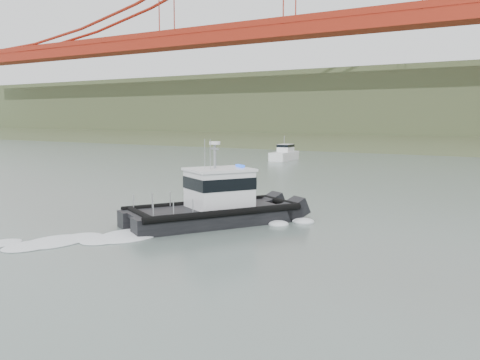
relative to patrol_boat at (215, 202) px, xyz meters
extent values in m
plane|color=slate|center=(-0.50, -7.73, -1.21)|extent=(400.00, 400.00, 0.00)
cube|color=#384527|center=(-0.50, 84.27, -1.21)|extent=(500.00, 44.72, 16.25)
cube|color=maroon|center=(-0.50, 67.27, 20.79)|extent=(260.00, 6.00, 2.20)
cube|color=black|center=(-1.15, 0.46, -0.83)|extent=(5.82, 9.33, 1.09)
cube|color=black|center=(1.01, -0.72, -0.83)|extent=(5.82, 9.33, 1.09)
cube|color=black|center=(-0.29, -0.53, -0.40)|extent=(7.32, 9.31, 0.23)
cube|color=white|center=(0.15, 0.27, 0.76)|extent=(3.96, 4.17, 2.09)
cube|color=black|center=(0.15, 0.27, 1.13)|extent=(4.03, 4.25, 0.68)
cube|color=white|center=(0.15, 0.27, 1.87)|extent=(4.20, 4.42, 0.15)
cylinder|color=gray|center=(0.02, 0.03, 2.62)|extent=(0.15, 0.15, 1.63)
cylinder|color=white|center=(0.02, 0.03, 3.39)|extent=(0.64, 0.64, 0.16)
cube|color=white|center=(-18.26, 42.65, -0.68)|extent=(2.85, 6.61, 1.28)
cube|color=white|center=(-18.32, 43.18, 0.39)|extent=(1.99, 2.74, 1.28)
cube|color=black|center=(-18.32, 43.18, 0.81)|extent=(2.05, 2.80, 0.37)
cylinder|color=gray|center=(-18.26, 42.65, 1.56)|extent=(0.09, 0.09, 1.28)
camera|label=1|loc=(17.50, -24.50, 4.82)|focal=40.00mm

